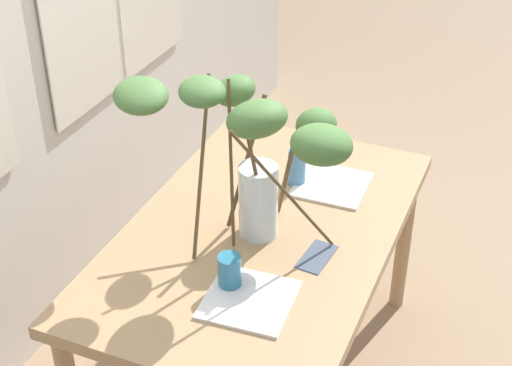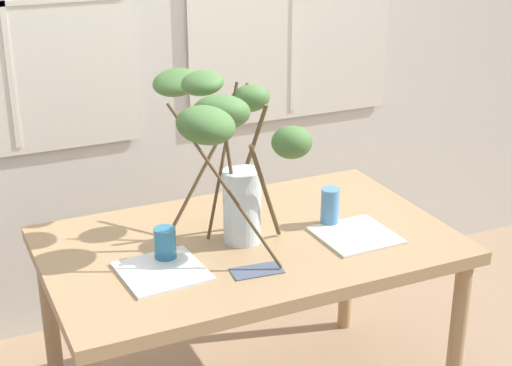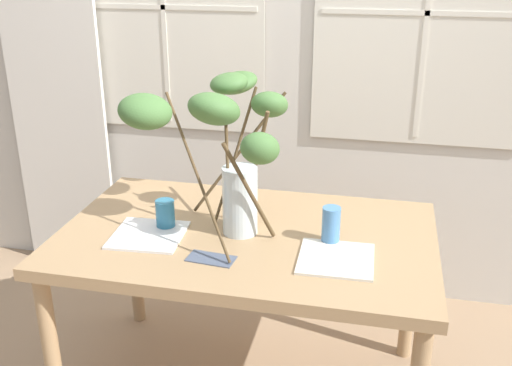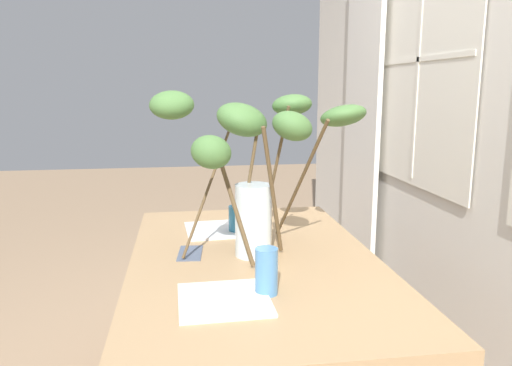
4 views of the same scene
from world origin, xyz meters
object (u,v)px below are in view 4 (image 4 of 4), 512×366
object	(u,v)px
dining_table	(254,278)
vase_with_branches	(252,149)
drinking_glass_blue_left	(237,219)
plate_square_right	(224,300)
drinking_glass_blue_right	(266,271)
plate_square_left	(217,230)

from	to	relation	value
dining_table	vase_with_branches	bearing A→B (deg)	178.54
drinking_glass_blue_left	plate_square_right	size ratio (longest dim) A/B	0.44
vase_with_branches	drinking_glass_blue_right	distance (m)	0.52
dining_table	drinking_glass_blue_left	world-z (taller)	drinking_glass_blue_left
plate_square_right	drinking_glass_blue_left	bearing A→B (deg)	170.46
vase_with_branches	drinking_glass_blue_right	world-z (taller)	vase_with_branches
dining_table	plate_square_right	size ratio (longest dim) A/B	5.48
vase_with_branches	plate_square_left	world-z (taller)	vase_with_branches
drinking_glass_blue_right	vase_with_branches	bearing A→B (deg)	178.18
plate_square_left	plate_square_right	bearing A→B (deg)	-2.48
dining_table	drinking_glass_blue_left	xyz separation A→B (m)	(-0.32, -0.03, 0.14)
drinking_glass_blue_left	plate_square_left	xyz separation A→B (m)	(-0.04, -0.08, -0.05)
vase_with_branches	drinking_glass_blue_left	size ratio (longest dim) A/B	7.61
drinking_glass_blue_right	plate_square_left	xyz separation A→B (m)	(-0.70, -0.10, -0.07)
dining_table	plate_square_left	distance (m)	0.39
drinking_glass_blue_right	plate_square_left	world-z (taller)	drinking_glass_blue_right
dining_table	drinking_glass_blue_right	distance (m)	0.36
dining_table	plate_square_right	world-z (taller)	plate_square_right
dining_table	plate_square_left	size ratio (longest dim) A/B	5.43
drinking_glass_blue_left	plate_square_left	distance (m)	0.11
drinking_glass_blue_right	dining_table	bearing A→B (deg)	178.09
drinking_glass_blue_right	plate_square_right	bearing A→B (deg)	-75.22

